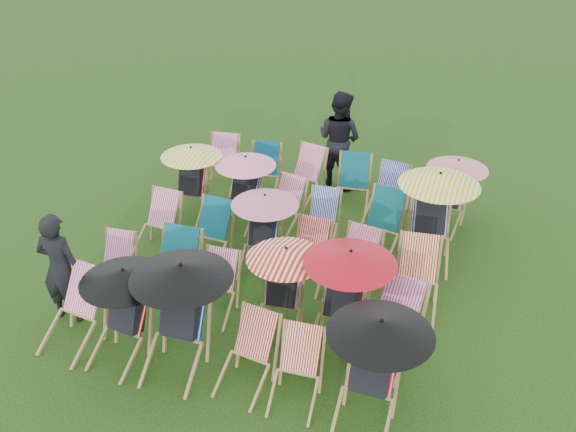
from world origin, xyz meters
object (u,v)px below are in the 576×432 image
(deckchair_29, at_px, (450,192))
(person_left, at_px, (60,268))
(deckchair_0, at_px, (72,312))
(deckchair_5, at_px, (371,372))
(person_rear, at_px, (339,139))

(deckchair_29, relative_size, person_left, 0.73)
(deckchair_29, bearing_deg, deckchair_0, -121.59)
(deckchair_0, relative_size, deckchair_5, 0.71)
(deckchair_5, xyz_separation_m, person_rear, (-2.02, 5.41, 0.19))
(deckchair_0, bearing_deg, person_rear, 76.91)
(person_left, bearing_deg, person_rear, -121.68)
(deckchair_5, xyz_separation_m, deckchair_29, (0.16, 4.59, -0.10))
(deckchair_5, height_order, person_left, person_left)
(deckchair_0, bearing_deg, person_left, 142.58)
(person_left, bearing_deg, deckchair_5, 168.30)
(deckchair_0, height_order, person_left, person_left)
(deckchair_0, distance_m, deckchair_29, 6.18)
(deckchair_0, bearing_deg, deckchair_29, 54.84)
(deckchair_5, distance_m, person_rear, 5.78)
(deckchair_0, relative_size, deckchair_29, 0.81)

